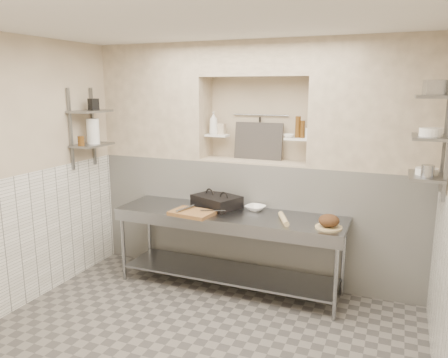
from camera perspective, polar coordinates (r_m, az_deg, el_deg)
The scene contains 46 objects.
floor at distance 4.26m, azimuth -4.11°, elevation -21.28°, with size 4.00×3.90×0.10m, color #656059.
ceiling at distance 3.61m, azimuth -4.83°, elevation 20.94°, with size 4.00×3.90×0.10m, color silver.
wall_left at distance 4.93m, azimuth -26.26°, elevation 0.38°, with size 0.10×3.90×2.80m, color beige.
wall_back at distance 5.50m, azimuth 4.94°, elevation 2.64°, with size 4.00×0.10×2.80m, color beige.
backwall_lower at distance 5.43m, azimuth 4.02°, elevation -5.06°, with size 4.00×0.40×1.40m, color white.
alcove_sill at distance 5.26m, azimuth 4.13°, elevation 2.35°, with size 1.30×0.40×0.02m, color beige.
backwall_pillar_left at distance 5.74m, azimuth -8.62°, elevation 9.97°, with size 1.35×0.40×1.40m, color beige.
backwall_pillar_right at distance 4.95m, azimuth 19.19°, elevation 9.16°, with size 1.35×0.40×1.40m, color beige.
backwall_header at distance 5.20m, azimuth 4.33°, elevation 15.39°, with size 1.30×0.40×0.40m, color beige.
wainscot_left at distance 5.06m, azimuth -25.07°, elevation -7.46°, with size 0.02×3.90×1.40m, color white.
wainscot_right at distance 3.57m, azimuth 26.91°, elevation -15.70°, with size 0.02×3.90×1.40m, color white.
alcove_shelf_left at distance 5.40m, azimuth -0.90°, elevation 5.73°, with size 0.28×0.16×0.03m, color white.
alcove_shelf_right at distance 5.09m, azimuth 9.55°, elevation 5.19°, with size 0.28×0.16×0.03m, color white.
utensil_rail at distance 5.36m, azimuth 4.79°, elevation 8.33°, with size 0.02×0.02×0.70m, color gray.
hanging_steel at distance 5.36m, azimuth 4.69°, elevation 6.50°, with size 0.02×0.02×0.30m, color black.
splash_panel at distance 5.32m, azimuth 4.50°, elevation 4.96°, with size 0.60×0.02×0.45m, color #383330.
shelf_rail_left_a at distance 5.72m, azimuth -16.75°, elevation 6.58°, with size 0.03×0.03×0.95m, color slate.
shelf_rail_left_b at distance 5.42m, azimuth -19.41°, elevation 6.14°, with size 0.03×0.03×0.95m, color slate.
wall_shelf_left_lower at distance 5.50m, azimuth -16.83°, elevation 4.29°, with size 0.30×0.50×0.03m, color slate.
wall_shelf_left_upper at distance 5.47m, azimuth -17.08°, elevation 8.45°, with size 0.30×0.50×0.03m, color slate.
shelf_rail_right_a at distance 4.47m, azimuth 26.94°, elevation 5.10°, with size 0.03×0.03×1.05m, color slate.
wall_shelf_right_lower at distance 4.31m, azimuth 24.91°, elevation 0.36°, with size 0.30×0.50×0.03m, color slate.
wall_shelf_right_mid at distance 4.26m, azimuth 25.32°, elevation 4.98°, with size 0.30×0.50×0.03m, color slate.
wall_shelf_right_upper at distance 4.24m, azimuth 25.74°, elevation 9.67°, with size 0.30×0.50×0.03m, color slate.
prep_table at distance 4.98m, azimuth 0.59°, elevation -7.32°, with size 2.60×0.70×0.90m.
panini_press at distance 5.11m, azimuth -0.96°, elevation -2.94°, with size 0.62×0.55×0.14m.
cutting_board at distance 4.84m, azimuth -4.18°, elevation -4.44°, with size 0.46×0.32×0.04m, color olive.
knife_blade at distance 4.83m, azimuth -1.44°, elevation -4.11°, with size 0.28×0.03×0.01m, color gray.
tongs at distance 4.89m, azimuth -5.03°, elevation -3.84°, with size 0.03×0.03×0.29m, color gray.
mixing_bowl at distance 5.02m, azimuth 4.13°, elevation -3.78°, with size 0.22×0.22×0.05m, color white.
rolling_pin at distance 4.63m, azimuth 7.78°, elevation -5.19°, with size 0.06×0.06×0.38m, color tan.
bread_board at distance 4.51m, azimuth 13.50°, elevation -6.14°, with size 0.27×0.27×0.02m, color tan.
bread_loaf at distance 4.49m, azimuth 13.54°, elevation -5.29°, with size 0.21×0.21×0.12m, color #4C2D19.
bottle_soap at distance 5.39m, azimuth -1.37°, elevation 7.32°, with size 0.11×0.11×0.28m, color white.
jar_alcove at distance 5.41m, azimuth -0.33°, elevation 6.58°, with size 0.09×0.09×0.13m, color beige.
bowl_alcove at distance 5.10m, azimuth 8.46°, elevation 5.61°, with size 0.12×0.12×0.04m, color white.
condiment_a at distance 5.08m, azimuth 10.21°, elevation 6.41°, with size 0.05×0.05×0.20m, color #4E3010.
condiment_b at distance 5.09m, azimuth 9.62°, elevation 6.72°, with size 0.06×0.06×0.24m, color #4E3010.
condiment_c at distance 5.04m, azimuth 10.97°, elevation 5.88°, with size 0.07×0.07×0.12m, color white.
jug_left at distance 5.51m, azimuth -16.75°, elevation 6.00°, with size 0.15×0.15×0.30m, color white.
jar_left at distance 5.35m, azimuth -18.17°, elevation 4.75°, with size 0.08×0.08×0.11m, color #4E3010.
box_left_upper at distance 5.52m, azimuth -16.68°, elevation 9.33°, with size 0.10×0.10×0.14m, color black.
bowl_right at distance 4.31m, azimuth 24.96°, elevation 0.91°, with size 0.19×0.19×0.06m, color white.
canister_right at distance 4.16m, azimuth 25.07°, elevation 0.92°, with size 0.11×0.11×0.11m, color gray.
bowl_right_mid at distance 4.21m, azimuth 25.41°, elevation 5.56°, with size 0.19×0.19×0.07m, color white.
basket_right at distance 4.26m, azimuth 25.82°, elevation 10.70°, with size 0.17×0.20×0.13m, color gray.
Camera 1 is at (1.61, -3.18, 2.28)m, focal length 35.00 mm.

